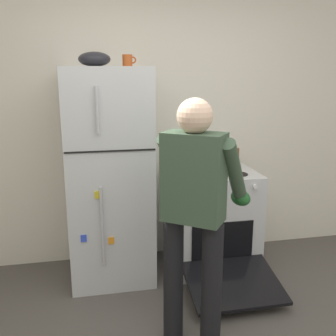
{
  "coord_description": "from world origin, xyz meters",
  "views": [
    {
      "loc": [
        -0.57,
        -1.6,
        1.74
      ],
      "look_at": [
        0.02,
        1.32,
        1.0
      ],
      "focal_mm": 41.56,
      "sensor_mm": 36.0,
      "label": 1
    }
  ],
  "objects_px": {
    "refrigerator": "(109,176)",
    "person_cook": "(195,204)",
    "coffee_mug": "(128,61)",
    "stove_range": "(212,220)",
    "mixing_bowl": "(94,59)",
    "pepper_mill": "(236,156)",
    "red_pot": "(196,165)"
  },
  "relations": [
    {
      "from": "refrigerator",
      "to": "stove_range",
      "type": "bearing_deg",
      "value": -1.1
    },
    {
      "from": "red_pot",
      "to": "pepper_mill",
      "type": "distance_m",
      "value": 0.52
    },
    {
      "from": "person_cook",
      "to": "red_pot",
      "type": "relative_size",
      "value": 4.62
    },
    {
      "from": "person_cook",
      "to": "coffee_mug",
      "type": "bearing_deg",
      "value": 105.33
    },
    {
      "from": "refrigerator",
      "to": "red_pot",
      "type": "relative_size",
      "value": 5.14
    },
    {
      "from": "red_pot",
      "to": "mixing_bowl",
      "type": "relative_size",
      "value": 1.39
    },
    {
      "from": "stove_range",
      "to": "refrigerator",
      "type": "bearing_deg",
      "value": 178.9
    },
    {
      "from": "stove_range",
      "to": "pepper_mill",
      "type": "distance_m",
      "value": 0.65
    },
    {
      "from": "red_pot",
      "to": "pepper_mill",
      "type": "bearing_deg",
      "value": 28.52
    },
    {
      "from": "person_cook",
      "to": "pepper_mill",
      "type": "xyz_separation_m",
      "value": [
        0.73,
        1.19,
        0.02
      ]
    },
    {
      "from": "refrigerator",
      "to": "person_cook",
      "type": "relative_size",
      "value": 1.11
    },
    {
      "from": "refrigerator",
      "to": "pepper_mill",
      "type": "relative_size",
      "value": 11.67
    },
    {
      "from": "stove_range",
      "to": "pepper_mill",
      "type": "relative_size",
      "value": 7.86
    },
    {
      "from": "refrigerator",
      "to": "stove_range",
      "type": "height_order",
      "value": "refrigerator"
    },
    {
      "from": "stove_range",
      "to": "pepper_mill",
      "type": "xyz_separation_m",
      "value": [
        0.3,
        0.22,
        0.53
      ]
    },
    {
      "from": "stove_range",
      "to": "red_pot",
      "type": "height_order",
      "value": "red_pot"
    },
    {
      "from": "red_pot",
      "to": "person_cook",
      "type": "bearing_deg",
      "value": -106.06
    },
    {
      "from": "person_cook",
      "to": "mixing_bowl",
      "type": "distance_m",
      "value": 1.44
    },
    {
      "from": "mixing_bowl",
      "to": "coffee_mug",
      "type": "bearing_deg",
      "value": 10.78
    },
    {
      "from": "pepper_mill",
      "to": "stove_range",
      "type": "bearing_deg",
      "value": -144.05
    },
    {
      "from": "coffee_mug",
      "to": "person_cook",
      "type": "bearing_deg",
      "value": -74.67
    },
    {
      "from": "red_pot",
      "to": "coffee_mug",
      "type": "relative_size",
      "value": 3.09
    },
    {
      "from": "red_pot",
      "to": "coffee_mug",
      "type": "distance_m",
      "value": 1.04
    },
    {
      "from": "person_cook",
      "to": "pepper_mill",
      "type": "bearing_deg",
      "value": 58.5
    },
    {
      "from": "stove_range",
      "to": "person_cook",
      "type": "distance_m",
      "value": 1.19
    },
    {
      "from": "refrigerator",
      "to": "coffee_mug",
      "type": "height_order",
      "value": "coffee_mug"
    },
    {
      "from": "person_cook",
      "to": "mixing_bowl",
      "type": "relative_size",
      "value": 6.42
    },
    {
      "from": "refrigerator",
      "to": "stove_range",
      "type": "xyz_separation_m",
      "value": [
        0.9,
        -0.02,
        -0.45
      ]
    },
    {
      "from": "stove_range",
      "to": "mixing_bowl",
      "type": "xyz_separation_m",
      "value": [
        -0.98,
        0.02,
        1.4
      ]
    },
    {
      "from": "coffee_mug",
      "to": "mixing_bowl",
      "type": "bearing_deg",
      "value": -169.22
    },
    {
      "from": "person_cook",
      "to": "stove_range",
      "type": "bearing_deg",
      "value": 66.14
    },
    {
      "from": "refrigerator",
      "to": "person_cook",
      "type": "xyz_separation_m",
      "value": [
        0.47,
        -0.99,
        0.06
      ]
    }
  ]
}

